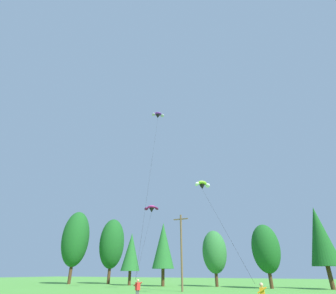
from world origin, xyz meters
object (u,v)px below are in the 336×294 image
object	(u,v)px
parafoil_kite_mid_lime_white	(202,185)
parafoil_kite_far_magenta	(152,209)
utility_pole	(181,249)
parafoil_kite_high_purple	(158,115)
kite_flyer_near	(138,288)

from	to	relation	value
parafoil_kite_mid_lime_white	parafoil_kite_far_magenta	world-z (taller)	parafoil_kite_mid_lime_white
utility_pole	parafoil_kite_high_purple	bearing A→B (deg)	-122.51
kite_flyer_near	parafoil_kite_far_magenta	size ratio (longest dim) A/B	0.12
utility_pole	parafoil_kite_high_purple	distance (m)	20.54
parafoil_kite_far_magenta	kite_flyer_near	bearing A→B (deg)	-63.84
parafoil_kite_high_purple	parafoil_kite_far_magenta	size ratio (longest dim) A/B	1.69
kite_flyer_near	parafoil_kite_far_magenta	distance (m)	18.27
kite_flyer_near	parafoil_kite_high_purple	distance (m)	26.18
parafoil_kite_high_purple	parafoil_kite_mid_lime_white	size ratio (longest dim) A/B	2.01
kite_flyer_near	parafoil_kite_high_purple	world-z (taller)	parafoil_kite_high_purple
utility_pole	parafoil_kite_mid_lime_white	world-z (taller)	parafoil_kite_mid_lime_white
parafoil_kite_mid_lime_white	parafoil_kite_far_magenta	bearing A→B (deg)	148.74
utility_pole	kite_flyer_near	world-z (taller)	utility_pole
parafoil_kite_mid_lime_white	parafoil_kite_high_purple	bearing A→B (deg)	163.54
kite_flyer_near	parafoil_kite_mid_lime_white	bearing A→B (deg)	60.44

